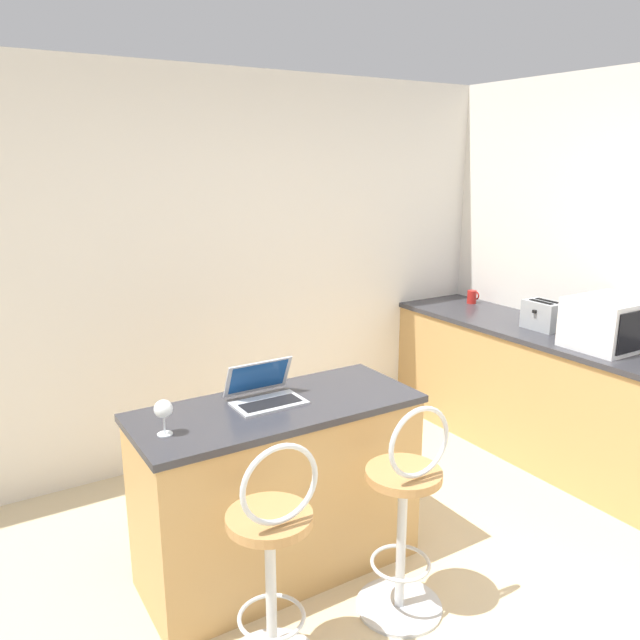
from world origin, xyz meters
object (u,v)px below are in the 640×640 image
(bar_stool_far, at_px, (405,516))
(toaster, at_px, (543,315))
(microwave, at_px, (610,323))
(bar_stool_near, at_px, (272,565))
(mug_red, at_px, (472,297))
(wine_glass_tall, at_px, (163,410))
(laptop, at_px, (264,391))

(bar_stool_far, distance_m, toaster, 2.09)
(microwave, bearing_deg, bar_stool_far, -170.26)
(toaster, bearing_deg, bar_stool_near, -162.07)
(bar_stool_far, bearing_deg, bar_stool_near, 180.00)
(bar_stool_near, relative_size, microwave, 2.10)
(bar_stool_near, bearing_deg, mug_red, 31.50)
(wine_glass_tall, bearing_deg, laptop, 12.54)
(toaster, relative_size, mug_red, 2.43)
(bar_stool_near, relative_size, toaster, 4.08)
(laptop, relative_size, wine_glass_tall, 2.16)
(microwave, height_order, mug_red, microwave)
(bar_stool_far, xyz_separation_m, laptop, (-0.36, 0.64, 0.45))
(toaster, distance_m, mug_red, 0.85)
(microwave, bearing_deg, mug_red, 83.00)
(laptop, bearing_deg, microwave, -8.25)
(bar_stool_far, bearing_deg, microwave, 9.74)
(bar_stool_far, relative_size, toaster, 4.08)
(microwave, distance_m, wine_glass_tall, 2.76)
(microwave, bearing_deg, bar_stool_near, -172.79)
(bar_stool_near, height_order, wine_glass_tall, wine_glass_tall)
(bar_stool_near, xyz_separation_m, mug_red, (2.69, 1.65, 0.46))
(bar_stool_near, bearing_deg, bar_stool_far, 0.00)
(wine_glass_tall, distance_m, mug_red, 3.13)
(bar_stool_near, xyz_separation_m, toaster, (2.52, 0.82, 0.50))
(bar_stool_far, distance_m, microwave, 1.97)
(bar_stool_near, distance_m, microwave, 2.60)
(toaster, bearing_deg, wine_glass_tall, -173.95)
(bar_stool_near, distance_m, bar_stool_far, 0.66)
(bar_stool_far, bearing_deg, toaster, 23.70)
(wine_glass_tall, relative_size, mug_red, 1.50)
(laptop, bearing_deg, mug_red, 22.83)
(toaster, xyz_separation_m, mug_red, (0.17, 0.83, -0.04))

